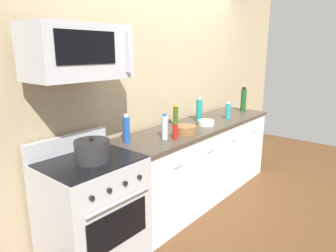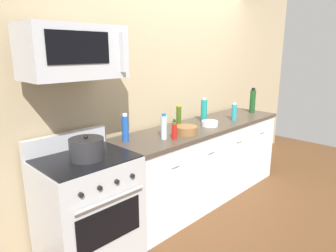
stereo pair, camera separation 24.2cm
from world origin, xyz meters
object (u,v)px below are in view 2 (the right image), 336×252
(bottle_soda_blue, at_px, (125,128))
(bottle_water_clear, at_px, (164,127))
(bowl_white_ceramic, at_px, (210,123))
(range_oven, at_px, (88,208))
(bottle_hot_sauce_red, at_px, (174,131))
(bottle_olive_oil, at_px, (179,116))
(bowl_wooden_salad, at_px, (186,130))
(bottle_sparkling_teal, at_px, (204,110))
(bottle_dish_soap, at_px, (234,112))
(microwave, at_px, (73,52))
(stockpot, at_px, (87,149))
(bottle_wine_green, at_px, (253,101))

(bottle_soda_blue, relative_size, bottle_water_clear, 1.07)
(bottle_water_clear, xyz_separation_m, bowl_white_ceramic, (0.74, -0.00, -0.09))
(range_oven, distance_m, bottle_water_clear, 1.01)
(bottle_water_clear, bearing_deg, bottle_hot_sauce_red, -48.73)
(bottle_olive_oil, distance_m, bowl_wooden_salad, 0.34)
(bottle_soda_blue, xyz_separation_m, bottle_sparkling_teal, (1.16, -0.03, 0.01))
(bottle_hot_sauce_red, bearing_deg, range_oven, 169.19)
(bottle_dish_soap, relative_size, bottle_water_clear, 0.85)
(bowl_white_ceramic, bearing_deg, bottle_olive_oil, 136.43)
(range_oven, bearing_deg, bottle_olive_oil, 6.69)
(microwave, bearing_deg, stockpot, -90.13)
(bottle_hot_sauce_red, height_order, bottle_water_clear, bottle_water_clear)
(bottle_sparkling_teal, xyz_separation_m, stockpot, (-1.68, -0.13, -0.05))
(bottle_soda_blue, height_order, stockpot, bottle_soda_blue)
(bowl_white_ceramic, bearing_deg, range_oven, 176.54)
(range_oven, bearing_deg, bottle_water_clear, -6.47)
(bottle_hot_sauce_red, xyz_separation_m, stockpot, (-0.89, 0.12, 0.01))
(bottle_soda_blue, height_order, bowl_wooden_salad, bottle_soda_blue)
(bottle_soda_blue, bearing_deg, bowl_white_ceramic, -11.28)
(bottle_sparkling_teal, distance_m, bowl_white_ceramic, 0.24)
(bottle_water_clear, bearing_deg, bottle_olive_oil, 27.07)
(bottle_sparkling_teal, bearing_deg, microwave, -178.74)
(range_oven, relative_size, bottle_soda_blue, 3.94)
(bottle_hot_sauce_red, bearing_deg, bowl_wooden_salad, 11.60)
(bottle_sparkling_teal, xyz_separation_m, bowl_wooden_salad, (-0.56, -0.20, -0.10))
(bottle_olive_oil, bearing_deg, bottle_hot_sauce_red, -142.09)
(bottle_dish_soap, relative_size, bottle_sparkling_teal, 0.73)
(bottle_dish_soap, relative_size, bottle_olive_oil, 0.86)
(bowl_white_ceramic, bearing_deg, bottle_wine_green, 2.66)
(bottle_dish_soap, xyz_separation_m, bottle_sparkling_teal, (-0.34, 0.21, 0.04))
(bottle_soda_blue, distance_m, bottle_water_clear, 0.37)
(bowl_wooden_salad, relative_size, stockpot, 0.87)
(microwave, relative_size, bottle_water_clear, 2.93)
(range_oven, height_order, bowl_white_ceramic, range_oven)
(range_oven, bearing_deg, bottle_dish_soap, -3.61)
(range_oven, distance_m, bottle_dish_soap, 2.10)
(range_oven, xyz_separation_m, bottle_sparkling_teal, (1.68, 0.08, 0.59))
(stockpot, bearing_deg, bottle_dish_soap, -2.10)
(bottle_dish_soap, xyz_separation_m, bottle_olive_oil, (-0.71, 0.28, 0.02))
(bottle_dish_soap, xyz_separation_m, bottle_soda_blue, (-1.50, 0.24, 0.03))
(bottle_sparkling_teal, relative_size, bowl_wooden_salad, 1.26)
(range_oven, relative_size, bottle_sparkling_teal, 3.59)
(bottle_soda_blue, bearing_deg, range_oven, -167.36)
(bottle_dish_soap, bearing_deg, bowl_white_ceramic, 175.86)
(microwave, xyz_separation_m, bottle_water_clear, (0.82, -0.14, -0.71))
(range_oven, bearing_deg, bottle_sparkling_teal, 2.79)
(range_oven, relative_size, bottle_wine_green, 3.12)
(bottle_water_clear, bearing_deg, bottle_soda_blue, 146.03)
(bottle_dish_soap, bearing_deg, bowl_wooden_salad, 179.72)
(bottle_dish_soap, bearing_deg, bottle_olive_oil, 158.56)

